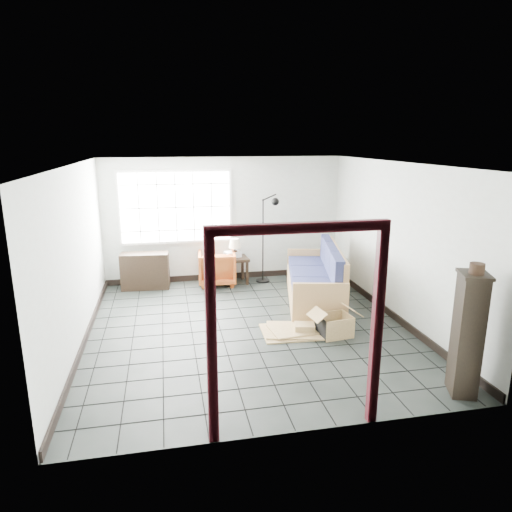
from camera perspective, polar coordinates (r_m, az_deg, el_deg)
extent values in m
plane|color=black|center=(7.43, -0.99, -8.97)|extent=(5.50, 5.50, 0.00)
cube|color=#B5B9B1|center=(9.68, -3.99, 4.56)|extent=(5.00, 0.02, 2.60)
cube|color=#B5B9B1|center=(4.46, 5.42, -7.36)|extent=(5.00, 0.02, 2.60)
cube|color=#B5B9B1|center=(7.03, -21.51, -0.20)|extent=(0.02, 5.50, 2.60)
cube|color=#B5B9B1|center=(7.85, 17.22, 1.62)|extent=(0.02, 5.50, 2.60)
cube|color=white|center=(6.83, -1.08, 11.47)|extent=(5.00, 5.50, 0.02)
cube|color=black|center=(9.95, -3.85, -2.51)|extent=(4.95, 0.03, 0.12)
cube|color=black|center=(7.41, -20.47, -9.50)|extent=(0.03, 5.45, 0.12)
cube|color=black|center=(8.19, 16.45, -6.86)|extent=(0.03, 5.45, 0.12)
cube|color=silver|center=(9.52, -10.00, 6.04)|extent=(2.32, 0.06, 1.52)
cube|color=white|center=(9.48, -9.99, 6.01)|extent=(2.20, 0.02, 1.40)
cube|color=#380C13|center=(4.46, -5.57, -10.92)|extent=(0.10, 0.08, 2.10)
cube|color=#380C13|center=(4.90, 14.85, -8.92)|extent=(0.10, 0.08, 2.10)
cube|color=#380C13|center=(4.27, 5.49, 3.54)|extent=(1.80, 0.08, 0.10)
cube|color=#966843|center=(8.61, 7.19, -4.32)|extent=(1.39, 2.40, 0.41)
cube|color=#966843|center=(7.47, 8.04, -6.03)|extent=(0.89, 0.27, 0.72)
cube|color=#966843|center=(9.67, 6.60, -1.22)|extent=(0.89, 0.27, 0.72)
cube|color=#966843|center=(8.53, 10.00, -1.66)|extent=(0.60, 2.22, 0.79)
cube|color=#191C40|center=(7.81, 7.59, -4.03)|extent=(0.96, 0.89, 0.18)
cube|color=#191C40|center=(7.77, 10.06, -2.14)|extent=(0.32, 0.74, 0.59)
cube|color=#191C40|center=(8.52, 7.10, -2.45)|extent=(0.96, 0.89, 0.18)
cube|color=#191C40|center=(8.48, 9.36, -0.70)|extent=(0.32, 0.74, 0.59)
cube|color=#191C40|center=(9.23, 6.69, -1.11)|extent=(0.96, 0.89, 0.18)
cube|color=#191C40|center=(9.20, 8.78, 0.51)|extent=(0.32, 0.74, 0.59)
imported|color=brown|center=(9.52, -4.90, -1.27)|extent=(0.81, 0.77, 0.77)
cube|color=black|center=(9.53, -2.60, -0.34)|extent=(0.54, 0.54, 0.06)
cube|color=black|center=(9.37, -3.50, -2.34)|extent=(0.05, 0.05, 0.51)
cube|color=black|center=(9.46, -1.11, -2.15)|extent=(0.05, 0.05, 0.51)
cube|color=black|center=(9.75, -4.01, -1.68)|extent=(0.05, 0.05, 0.51)
cube|color=black|center=(9.84, -1.70, -1.51)|extent=(0.05, 0.05, 0.51)
cylinder|color=black|center=(9.55, -2.66, 0.29)|extent=(0.11, 0.11, 0.14)
cylinder|color=black|center=(9.52, -2.67, 0.97)|extent=(0.03, 0.03, 0.10)
cone|color=#F6EAC9|center=(9.49, -2.67, 1.60)|extent=(0.29, 0.29, 0.20)
cube|color=silver|center=(9.56, -2.94, 0.24)|extent=(0.36, 0.31, 0.11)
cylinder|color=black|center=(9.51, -3.81, 0.14)|extent=(0.04, 0.07, 0.07)
cylinder|color=black|center=(9.75, 0.85, -3.09)|extent=(0.38, 0.38, 0.03)
cylinder|color=black|center=(9.53, 0.87, 1.94)|extent=(0.03, 0.03, 1.74)
cylinder|color=black|center=(9.30, 1.66, 7.34)|extent=(0.28, 0.13, 0.16)
sphere|color=black|center=(9.23, 2.43, 6.80)|extent=(0.20, 0.20, 0.16)
cube|color=black|center=(9.48, -13.68, -1.82)|extent=(0.97, 0.44, 0.73)
cube|color=black|center=(9.48, -13.69, -1.76)|extent=(0.90, 0.38, 0.03)
cube|color=black|center=(5.91, 24.90, -9.00)|extent=(0.39, 0.44, 1.48)
cube|color=black|center=(5.67, 25.68, -2.10)|extent=(0.44, 0.49, 0.04)
cylinder|color=black|center=(5.62, 25.90, -1.43)|extent=(0.21, 0.21, 0.12)
cube|color=olive|center=(7.27, 9.71, -9.66)|extent=(0.52, 0.44, 0.02)
cube|color=black|center=(7.11, 8.05, -8.84)|extent=(0.07, 0.38, 0.32)
cube|color=olive|center=(7.32, 11.42, -8.27)|extent=(0.07, 0.38, 0.32)
cube|color=olive|center=(7.06, 10.51, -9.11)|extent=(0.48, 0.08, 0.32)
cube|color=olive|center=(7.37, 9.05, -8.02)|extent=(0.48, 0.08, 0.32)
cube|color=olive|center=(7.00, 7.63, -7.27)|extent=(0.23, 0.40, 0.13)
cube|color=olive|center=(7.28, 11.96, -6.60)|extent=(0.23, 0.40, 0.13)
cube|color=olive|center=(7.30, 4.96, -9.39)|extent=(1.09, 0.79, 0.02)
cube|color=olive|center=(7.29, 4.97, -9.23)|extent=(1.06, 0.88, 0.02)
cube|color=olive|center=(7.28, 4.97, -9.08)|extent=(0.85, 0.65, 0.02)
cube|color=olive|center=(7.25, 6.08, -8.76)|extent=(0.35, 0.30, 0.09)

